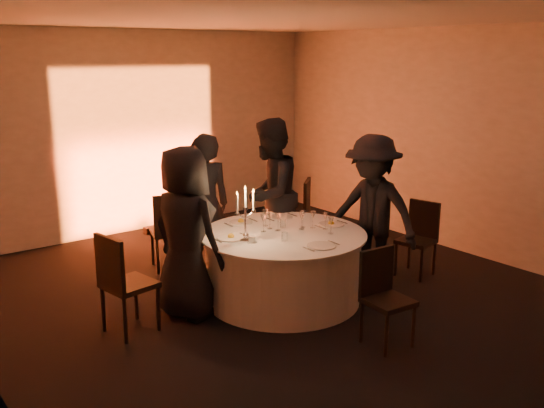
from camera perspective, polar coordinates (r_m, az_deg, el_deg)
floor at (r=6.80m, az=1.03°, el=-8.95°), size 7.00×7.00×0.00m
ceiling at (r=6.27m, az=1.16°, el=17.19°), size 7.00×7.00×0.00m
wall_back at (r=9.33m, az=-12.43°, el=6.61°), size 7.00×0.00×7.00m
wall_right at (r=8.53m, az=17.19°, el=5.64°), size 0.00×7.00×7.00m
uplighter_fixture at (r=9.36m, az=-11.19°, el=-2.38°), size 0.25×0.12×0.10m
banquet_table at (r=6.66m, az=1.05°, el=-5.90°), size 1.80×1.80×0.77m
chair_left at (r=5.98m, az=-13.99°, el=-6.83°), size 0.51×0.51×1.01m
chair_back_left at (r=7.61m, az=-9.57°, el=-2.13°), size 0.54×0.54×0.99m
chair_back_right at (r=8.12m, az=2.47°, el=-0.78°), size 0.63×0.63×1.03m
chair_right at (r=7.61m, az=13.69°, el=-2.77°), size 0.47×0.47×0.90m
chair_front at (r=5.77m, az=10.42°, el=-8.12°), size 0.42×0.42×0.90m
guest_left at (r=6.17m, az=-8.13°, el=-2.73°), size 0.77×0.98×1.78m
guest_back_left at (r=7.31m, az=-6.34°, el=-0.15°), size 0.71×0.55×1.74m
guest_back_right at (r=7.50m, az=-0.22°, el=0.89°), size 1.15×1.07×1.89m
guest_right at (r=7.01m, az=9.39°, el=-0.74°), size 0.93×1.28×1.78m
plate_left at (r=6.35m, az=-3.88°, el=-3.10°), size 0.36×0.30×0.08m
plate_back_left at (r=6.91m, az=-2.95°, el=-1.64°), size 0.36×0.26×0.08m
plate_back_right at (r=7.13m, az=0.87°, el=-1.23°), size 0.35×0.27×0.01m
plate_right at (r=6.85m, az=5.59°, el=-1.84°), size 0.36×0.29×0.08m
plate_front at (r=6.10m, az=4.67°, el=-3.94°), size 0.36×0.29×0.01m
coffee_cup at (r=6.21m, az=-1.90°, el=-3.36°), size 0.11×0.11×0.07m
candelabra at (r=6.19m, az=-2.50°, el=-1.72°), size 0.25×0.12×0.59m
wine_glass_a at (r=6.76m, az=-0.61°, el=-0.95°), size 0.07×0.07×0.19m
wine_glass_b at (r=6.58m, az=0.58°, el=-1.35°), size 0.07×0.07×0.19m
wine_glass_c at (r=6.64m, az=5.06°, el=-1.26°), size 0.07×0.07×0.19m
wine_glass_d at (r=6.65m, az=-0.21°, el=-1.20°), size 0.07×0.07×0.19m
wine_glass_e at (r=6.54m, az=-0.81°, el=-1.47°), size 0.07×0.07×0.19m
wine_glass_f at (r=6.49m, az=5.58°, el=-1.65°), size 0.07×0.07×0.19m
wine_glass_g at (r=6.64m, az=2.82°, el=-1.24°), size 0.07×0.07×0.19m
wine_glass_h at (r=6.69m, az=3.87°, el=-1.13°), size 0.07×0.07×0.19m
wine_glass_i at (r=6.71m, az=2.93°, el=-1.07°), size 0.07×0.07×0.19m
tumbler_a at (r=6.72m, az=1.03°, el=-1.84°), size 0.07×0.07×0.09m
tumbler_b at (r=6.25m, az=1.19°, el=-3.07°), size 0.07×0.07×0.09m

